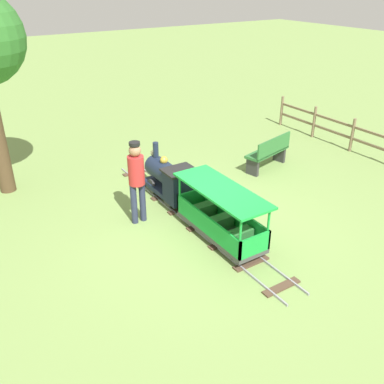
{
  "coord_description": "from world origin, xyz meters",
  "views": [
    {
      "loc": [
        -3.89,
        -5.62,
        4.25
      ],
      "look_at": [
        0.0,
        0.44,
        0.55
      ],
      "focal_mm": 39.8,
      "sensor_mm": 36.0,
      "label": 1
    }
  ],
  "objects_px": {
    "passenger_car": "(220,219)",
    "conductor_person": "(137,176)",
    "locomotive": "(170,179)",
    "park_bench": "(269,152)"
  },
  "relations": [
    {
      "from": "locomotive",
      "to": "passenger_car",
      "type": "bearing_deg",
      "value": -90.0
    },
    {
      "from": "passenger_car",
      "to": "park_bench",
      "type": "distance_m",
      "value": 3.41
    },
    {
      "from": "conductor_person",
      "to": "locomotive",
      "type": "bearing_deg",
      "value": 24.65
    },
    {
      "from": "locomotive",
      "to": "park_bench",
      "type": "height_order",
      "value": "locomotive"
    },
    {
      "from": "park_bench",
      "to": "conductor_person",
      "type": "bearing_deg",
      "value": -171.57
    },
    {
      "from": "park_bench",
      "to": "locomotive",
      "type": "bearing_deg",
      "value": -177.42
    },
    {
      "from": "passenger_car",
      "to": "conductor_person",
      "type": "height_order",
      "value": "conductor_person"
    },
    {
      "from": "passenger_car",
      "to": "conductor_person",
      "type": "relative_size",
      "value": 1.23
    },
    {
      "from": "passenger_car",
      "to": "park_bench",
      "type": "xyz_separation_m",
      "value": [
        2.83,
        1.9,
        -0.01
      ]
    },
    {
      "from": "passenger_car",
      "to": "locomotive",
      "type": "bearing_deg",
      "value": 90.0
    }
  ]
}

